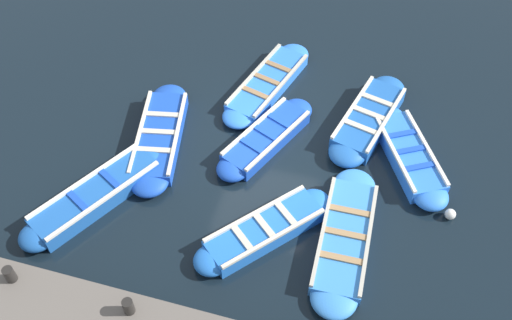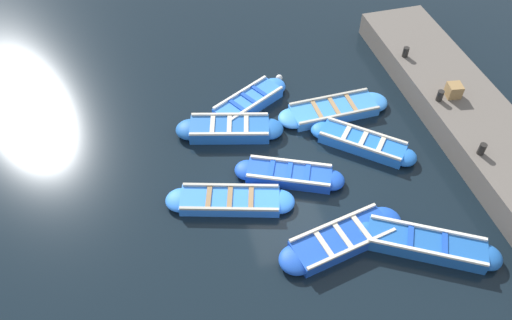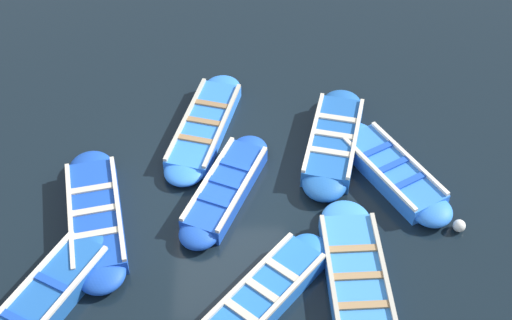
% 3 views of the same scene
% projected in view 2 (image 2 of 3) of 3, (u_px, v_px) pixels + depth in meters
% --- Properties ---
extents(ground_plane, '(120.00, 120.00, 0.00)m').
position_uv_depth(ground_plane, '(290.00, 177.00, 14.58)').
color(ground_plane, black).
extents(boat_broadside, '(3.81, 1.10, 0.37)m').
position_uv_depth(boat_broadside, '(334.00, 110.00, 16.32)').
color(boat_broadside, '#3884E0').
rests_on(boat_broadside, ground).
extents(boat_end_of_row, '(3.68, 1.78, 0.35)m').
position_uv_depth(boat_end_of_row, '(230.00, 201.00, 13.81)').
color(boat_end_of_row, blue).
rests_on(boat_end_of_row, ground).
extents(boat_tucked, '(3.50, 1.69, 0.46)m').
position_uv_depth(boat_tucked, '(230.00, 129.00, 15.65)').
color(boat_tucked, '#1E59AD').
rests_on(boat_tucked, ground).
extents(boat_outer_left, '(3.71, 1.59, 0.42)m').
position_uv_depth(boat_outer_left, '(342.00, 240.00, 12.91)').
color(boat_outer_left, '#1947B7').
rests_on(boat_outer_left, ground).
extents(boat_drifting, '(3.67, 2.52, 0.46)m').
position_uv_depth(boat_drifting, '(426.00, 244.00, 12.79)').
color(boat_drifting, '#1E59AD').
rests_on(boat_drifting, ground).
extents(boat_near_quay, '(3.02, 2.76, 0.42)m').
position_uv_depth(boat_near_quay, '(362.00, 143.00, 15.26)').
color(boat_near_quay, blue).
rests_on(boat_near_quay, ground).
extents(boat_centre, '(3.21, 2.28, 0.43)m').
position_uv_depth(boat_centre, '(248.00, 103.00, 16.52)').
color(boat_centre, blue).
rests_on(boat_centre, ground).
extents(boat_bow_out, '(3.24, 1.99, 0.40)m').
position_uv_depth(boat_bow_out, '(289.00, 175.00, 14.41)').
color(boat_bow_out, '#1947B7').
rests_on(boat_bow_out, ground).
extents(quay_wall, '(2.45, 12.89, 0.82)m').
position_uv_depth(quay_wall, '(480.00, 130.00, 15.32)').
color(quay_wall, '#605951').
rests_on(quay_wall, ground).
extents(bollard_mid_north, '(0.20, 0.20, 0.35)m').
position_uv_depth(bollard_mid_north, '(482.00, 149.00, 13.96)').
color(bollard_mid_north, black).
rests_on(bollard_mid_north, quay_wall).
extents(bollard_mid_south, '(0.20, 0.20, 0.35)m').
position_uv_depth(bollard_mid_south, '(440.00, 96.00, 15.51)').
color(bollard_mid_south, black).
rests_on(bollard_mid_south, quay_wall).
extents(bollard_south, '(0.20, 0.20, 0.35)m').
position_uv_depth(bollard_south, '(406.00, 52.00, 17.05)').
color(bollard_south, black).
rests_on(bollard_south, quay_wall).
extents(wooden_crate, '(0.49, 0.49, 0.43)m').
position_uv_depth(wooden_crate, '(454.00, 90.00, 15.62)').
color(wooden_crate, olive).
rests_on(wooden_crate, quay_wall).
extents(buoy_orange_near, '(0.24, 0.24, 0.24)m').
position_uv_depth(buoy_orange_near, '(279.00, 78.00, 17.50)').
color(buoy_orange_near, silver).
rests_on(buoy_orange_near, ground).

